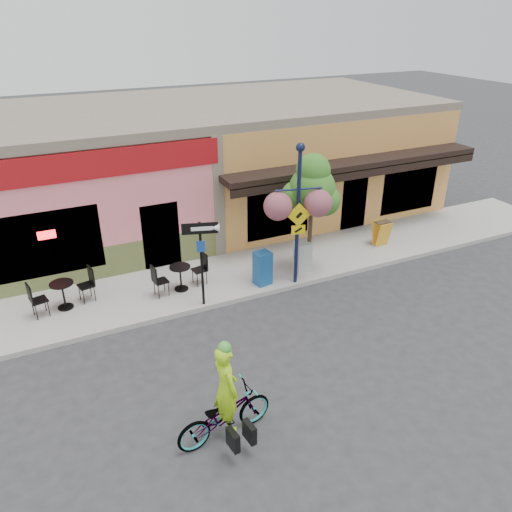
{
  "coord_description": "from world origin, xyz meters",
  "views": [
    {
      "loc": [
        -6.45,
        -10.93,
        7.71
      ],
      "look_at": [
        -1.04,
        0.5,
        1.4
      ],
      "focal_mm": 35.0,
      "sensor_mm": 36.0,
      "label": 1
    }
  ],
  "objects": [
    {
      "name": "ground",
      "position": [
        0.0,
        0.0,
        0.0
      ],
      "size": [
        90.0,
        90.0,
        0.0
      ],
      "primitive_type": "plane",
      "color": "#2D2D30",
      "rests_on": "ground"
    },
    {
      "name": "sidewalk",
      "position": [
        0.0,
        2.0,
        0.07
      ],
      "size": [
        24.0,
        3.0,
        0.15
      ],
      "primitive_type": "cube",
      "color": "#9E9B93",
      "rests_on": "ground"
    },
    {
      "name": "curb",
      "position": [
        0.0,
        0.55,
        0.07
      ],
      "size": [
        24.0,
        0.12,
        0.15
      ],
      "primitive_type": "cube",
      "color": "#A8A59E",
      "rests_on": "ground"
    },
    {
      "name": "building",
      "position": [
        0.0,
        7.5,
        2.25
      ],
      "size": [
        18.2,
        8.2,
        4.5
      ],
      "primitive_type": null,
      "color": "#F07681",
      "rests_on": "ground"
    },
    {
      "name": "bicycle",
      "position": [
        -3.86,
        -4.0,
        0.54
      ],
      "size": [
        2.12,
        0.96,
        1.08
      ],
      "primitive_type": "imported",
      "rotation": [
        0.0,
        0.0,
        1.69
      ],
      "color": "maroon",
      "rests_on": "ground"
    },
    {
      "name": "cyclist_rider",
      "position": [
        -3.81,
        -4.0,
        0.96
      ],
      "size": [
        0.54,
        0.75,
        1.91
      ],
      "primitive_type": "imported",
      "rotation": [
        0.0,
        0.0,
        1.69
      ],
      "color": "#A7E418",
      "rests_on": "ground"
    },
    {
      "name": "lamp_post",
      "position": [
        0.36,
        0.65,
        2.31
      ],
      "size": [
        1.47,
        0.85,
        4.31
      ],
      "primitive_type": null,
      "rotation": [
        0.0,
        0.0,
        -0.23
      ],
      "color": "#131B3D",
      "rests_on": "sidewalk"
    },
    {
      "name": "one_way_sign",
      "position": [
        -2.62,
        0.65,
        1.41
      ],
      "size": [
        0.98,
        0.48,
        2.52
      ],
      "primitive_type": null,
      "rotation": [
        0.0,
        0.0,
        -0.3
      ],
      "color": "black",
      "rests_on": "sidewalk"
    },
    {
      "name": "cafe_set_left",
      "position": [
        -6.2,
        2.11,
        0.67
      ],
      "size": [
        1.87,
        1.21,
        1.03
      ],
      "primitive_type": null,
      "rotation": [
        0.0,
        0.0,
        0.22
      ],
      "color": "black",
      "rests_on": "sidewalk"
    },
    {
      "name": "cafe_set_right",
      "position": [
        -2.94,
        1.71,
        0.65
      ],
      "size": [
        1.77,
        1.06,
        1.0
      ],
      "primitive_type": null,
      "rotation": [
        0.0,
        0.0,
        0.14
      ],
      "color": "black",
      "rests_on": "sidewalk"
    },
    {
      "name": "newspaper_box_blue",
      "position": [
        -0.59,
        0.99,
        0.67
      ],
      "size": [
        0.53,
        0.49,
        1.05
      ],
      "primitive_type": null,
      "rotation": [
        0.0,
        0.0,
        0.15
      ],
      "color": "#174E8C",
      "rests_on": "sidewalk"
    },
    {
      "name": "newspaper_box_grey",
      "position": [
        0.89,
        1.16,
        0.65
      ],
      "size": [
        0.48,
        0.43,
        1.0
      ],
      "primitive_type": null,
      "rotation": [
        0.0,
        0.0,
        -0.02
      ],
      "color": "#B7B7B7",
      "rests_on": "sidewalk"
    },
    {
      "name": "street_tree",
      "position": [
        1.14,
        1.18,
        2.07
      ],
      "size": [
        1.9,
        1.9,
        3.84
      ],
      "primitive_type": null,
      "rotation": [
        0.0,
        0.0,
        -0.33
      ],
      "color": "#3D7A26",
      "rests_on": "sidewalk"
    },
    {
      "name": "sandwich_board",
      "position": [
        4.42,
        1.55,
        0.59
      ],
      "size": [
        0.53,
        0.39,
        0.88
      ],
      "primitive_type": null,
      "rotation": [
        0.0,
        0.0,
        -0.01
      ],
      "color": "gold",
      "rests_on": "sidewalk"
    }
  ]
}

